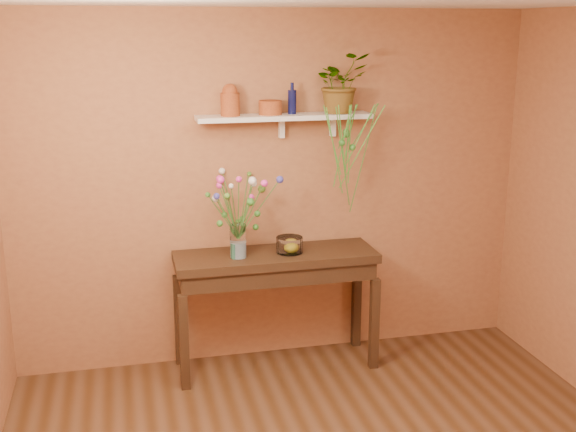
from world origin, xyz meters
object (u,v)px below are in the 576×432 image
(spider_plant, at_px, (340,83))
(glass_vase, at_px, (238,243))
(bouquet, at_px, (240,196))
(blue_bottle, at_px, (292,101))
(glass_bowl, at_px, (289,245))
(sideboard, at_px, (276,270))
(terracotta_jug, at_px, (230,101))

(spider_plant, height_order, glass_vase, spider_plant)
(glass_vase, distance_m, bouquet, 0.35)
(blue_bottle, relative_size, glass_bowl, 1.15)
(sideboard, bearing_deg, glass_bowl, -6.63)
(bouquet, relative_size, glass_bowl, 2.83)
(spider_plant, relative_size, glass_bowl, 2.22)
(sideboard, relative_size, terracotta_jug, 6.56)
(glass_bowl, bearing_deg, blue_bottle, 69.72)
(sideboard, bearing_deg, blue_bottle, 41.97)
(glass_vase, xyz_separation_m, glass_bowl, (0.39, 0.03, -0.05))
(spider_plant, distance_m, bouquet, 1.13)
(blue_bottle, bearing_deg, glass_vase, -157.89)
(sideboard, height_order, glass_vase, glass_vase)
(spider_plant, bearing_deg, blue_bottle, 177.89)
(blue_bottle, bearing_deg, spider_plant, -2.11)
(bouquet, bearing_deg, blue_bottle, 21.78)
(sideboard, bearing_deg, glass_vase, -172.62)
(sideboard, xyz_separation_m, glass_vase, (-0.29, -0.04, 0.24))
(terracotta_jug, relative_size, glass_vase, 0.93)
(sideboard, distance_m, spider_plant, 1.48)
(sideboard, xyz_separation_m, bouquet, (-0.27, -0.03, 0.59))
(spider_plant, xyz_separation_m, bouquet, (-0.79, -0.16, -0.78))
(blue_bottle, bearing_deg, terracotta_jug, -178.06)
(terracotta_jug, height_order, glass_vase, terracotta_jug)
(spider_plant, height_order, bouquet, spider_plant)
(sideboard, xyz_separation_m, terracotta_jug, (-0.30, 0.13, 1.26))
(terracotta_jug, xyz_separation_m, bouquet, (0.03, -0.16, -0.67))
(sideboard, distance_m, glass_bowl, 0.22)
(glass_bowl, bearing_deg, glass_vase, -176.31)
(glass_bowl, bearing_deg, sideboard, 173.37)
(glass_vase, bearing_deg, terracotta_jug, 93.98)
(blue_bottle, distance_m, spider_plant, 0.39)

